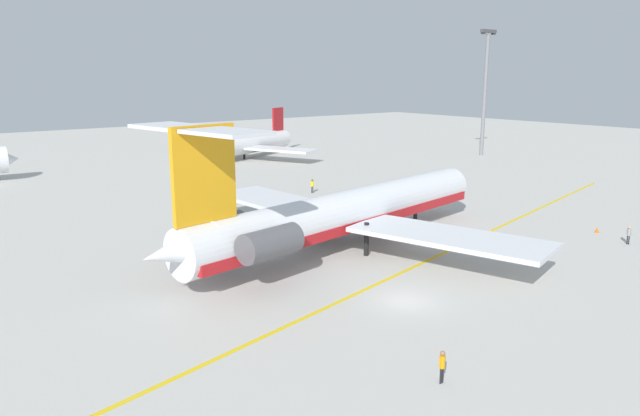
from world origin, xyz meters
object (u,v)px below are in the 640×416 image
Objects in this scene: airliner_mid_left at (241,146)px; ground_crew_portside at (442,363)px; ground_crew_near_nose at (312,184)px; safety_cone_nose at (597,230)px; main_jetliner at (340,213)px; light_mast at (485,87)px; ground_crew_near_tail at (629,233)px.

airliner_mid_left is 80.92m from ground_crew_portside.
safety_cone_nose is (9.73, -32.44, -0.85)m from ground_crew_near_nose.
safety_cone_nose is at bearing 41.33° from ground_crew_near_nose.
main_jetliner is 57.42m from airliner_mid_left.
airliner_mid_left is 45.88m from light_mast.
ground_crew_near_tail reaches higher than safety_cone_nose.
airliner_mid_left is at bearing -170.15° from ground_crew_near_nose.
ground_crew_near_nose reaches higher than ground_crew_portside.
airliner_mid_left is (21.62, 53.20, -0.64)m from main_jetliner.
ground_crew_near_nose is 49.36m from light_mast.
airliner_mid_left is at bearing 154.22° from ground_crew_portside.
main_jetliner reaches higher than safety_cone_nose.
airliner_mid_left reaches higher than ground_crew_near_nose.
ground_crew_portside is 35.18m from safety_cone_nose.
main_jetliner is 1.44× the size of airliner_mid_left.
airliner_mid_left is 16.22× the size of ground_crew_near_tail.
main_jetliner reaches higher than airliner_mid_left.
safety_cone_nose is at bearing 103.94° from ground_crew_portside.
ground_crew_near_tail is (7.97, -36.20, -0.04)m from ground_crew_near_nose.
ground_crew_near_nose is 1.04× the size of ground_crew_near_tail.
safety_cone_nose is (22.92, -11.18, -2.89)m from main_jetliner.
main_jetliner is 25.11m from ground_crew_near_nose.
main_jetliner reaches higher than ground_crew_portside.
ground_crew_near_nose is 48.55m from ground_crew_portside.
main_jetliner is at bearing -35.96° from ground_crew_near_tail.
ground_crew_near_tail is at bearing 37.05° from ground_crew_near_nose.
main_jetliner reaches higher than ground_crew_near_tail.
main_jetliner is at bearing 154.01° from safety_cone_nose.
main_jetliner reaches higher than ground_crew_near_nose.
safety_cone_nose is at bearing 67.20° from airliner_mid_left.
safety_cone_nose is (1.77, 3.76, -0.80)m from ground_crew_near_tail.
main_jetliner is 72.27× the size of safety_cone_nose.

